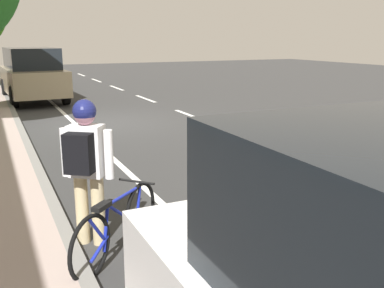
{
  "coord_description": "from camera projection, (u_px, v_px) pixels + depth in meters",
  "views": [
    {
      "loc": [
        2.76,
        11.99,
        2.36
      ],
      "look_at": [
        0.39,
        6.95,
        0.99
      ],
      "focal_mm": 40.82,
      "sensor_mm": 36.0,
      "label": 1
    }
  ],
  "objects": [
    {
      "name": "cyclist_with_backpack",
      "position": [
        86.0,
        159.0,
        4.88
      ],
      "size": [
        0.55,
        0.53,
        1.7
      ],
      "color": "#C6B284",
      "rests_on": "ground"
    },
    {
      "name": "lane_stripe_centre",
      "position": [
        190.0,
        115.0,
        13.58
      ],
      "size": [
        0.14,
        35.8,
        0.01
      ],
      "color": "white",
      "rests_on": "ground"
    },
    {
      "name": "curb_edge",
      "position": [
        20.0,
        128.0,
        11.36
      ],
      "size": [
        0.16,
        36.12,
        0.13
      ],
      "primitive_type": "cube",
      "color": "gray",
      "rests_on": "ground"
    },
    {
      "name": "ground",
      "position": [
        99.0,
        124.0,
        12.24
      ],
      "size": [
        57.79,
        57.79,
        0.0
      ],
      "primitive_type": "plane",
      "color": "#333333"
    },
    {
      "name": "bicycle_at_curb",
      "position": [
        118.0,
        225.0,
        4.75
      ],
      "size": [
        1.29,
        1.21,
        0.74
      ],
      "color": "black",
      "rests_on": "ground"
    },
    {
      "name": "parked_sedan_dark_blue_nearest",
      "position": [
        23.0,
        69.0,
        22.82
      ],
      "size": [
        1.95,
        4.45,
        1.52
      ],
      "color": "navy",
      "rests_on": "ground"
    },
    {
      "name": "lane_stripe_bike_edge",
      "position": [
        77.0,
        126.0,
        11.98
      ],
      "size": [
        0.12,
        36.12,
        0.01
      ],
      "primitive_type": "cube",
      "color": "white",
      "rests_on": "ground"
    },
    {
      "name": "parked_suv_tan_second",
      "position": [
        32.0,
        74.0,
        16.43
      ],
      "size": [
        2.14,
        4.78,
        1.99
      ],
      "color": "tan",
      "rests_on": "ground"
    }
  ]
}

